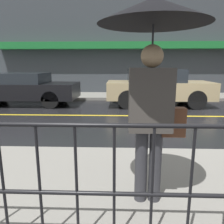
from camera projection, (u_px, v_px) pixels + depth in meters
ground_plane at (180, 116)px, 6.97m from camera, size 80.00×80.00×0.00m
sidewalk_far at (158, 96)px, 11.03m from camera, size 28.00×2.12×0.12m
lane_marking at (180, 116)px, 6.97m from camera, size 25.20×0.12×0.01m
building_storefront at (156, 39)px, 11.59m from camera, size 28.00×0.85×5.91m
pedestrian at (153, 44)px, 2.10m from camera, size 1.07×1.07×2.09m
car_black at (21, 88)px, 8.89m from camera, size 4.46×1.76×1.29m
car_tan at (158, 87)px, 8.68m from camera, size 4.07×1.75×1.44m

